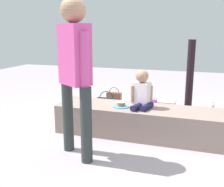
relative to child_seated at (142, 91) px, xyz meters
name	(u,v)px	position (x,y,z in m)	size (l,w,h in m)	color
ground_plane	(139,135)	(-0.02, 0.00, -0.59)	(12.00, 12.00, 0.00)	#A4989E
concrete_ledge	(140,121)	(-0.02, 0.00, -0.40)	(2.17, 0.56, 0.38)	gray
child_seated	(142,91)	(0.00, 0.00, 0.00)	(0.29, 0.35, 0.48)	#1D1B45
adult_standing	(75,65)	(-0.53, -0.79, 0.41)	(0.43, 0.35, 1.66)	#2C3333
cake_plate	(121,105)	(-0.26, -0.05, -0.19)	(0.22, 0.22, 0.07)	#4CA5D8
gift_bag	(149,107)	(-0.06, 0.87, -0.45)	(0.26, 0.11, 0.32)	#B259BF
railing_post	(189,90)	(0.54, 0.89, -0.13)	(0.36, 0.36, 1.21)	black
water_bottle_near_gift	(212,108)	(0.91, 1.26, -0.49)	(0.07, 0.07, 0.21)	silver
party_cup_red	(177,121)	(0.41, 0.56, -0.54)	(0.07, 0.07, 0.10)	red
cake_box_white	(166,104)	(0.15, 1.37, -0.51)	(0.31, 0.33, 0.15)	white
handbag_black_leather	(106,104)	(-0.80, 0.92, -0.47)	(0.34, 0.12, 0.34)	black
handbag_brown_canvas	(114,98)	(-0.81, 1.35, -0.47)	(0.27, 0.10, 0.32)	brown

